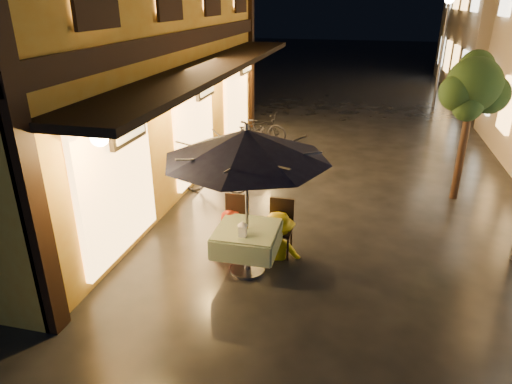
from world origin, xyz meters
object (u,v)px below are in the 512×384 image
(table_lantern, at_px, (243,228))
(patio_umbrella, at_px, (246,145))
(bicycle_0, at_px, (215,176))
(cafe_table, at_px, (247,239))
(person_orange, at_px, (228,212))
(person_yellow, at_px, (278,214))

(table_lantern, bearing_deg, patio_umbrella, 90.00)
(patio_umbrella, distance_m, bicycle_0, 3.77)
(cafe_table, height_order, patio_umbrella, patio_umbrella)
(person_orange, xyz_separation_m, bicycle_0, (-1.05, 2.47, -0.38))
(table_lantern, xyz_separation_m, bicycle_0, (-1.52, 3.22, -0.52))
(patio_umbrella, relative_size, person_orange, 1.62)
(cafe_table, height_order, table_lantern, table_lantern)
(patio_umbrella, xyz_separation_m, table_lantern, (-0.00, -0.26, -1.23))
(bicycle_0, bearing_deg, patio_umbrella, -157.55)
(bicycle_0, bearing_deg, cafe_table, -157.55)
(patio_umbrella, bearing_deg, person_yellow, 57.00)
(table_lantern, distance_m, person_yellow, 0.94)
(cafe_table, height_order, bicycle_0, bicycle_0)
(person_orange, relative_size, person_yellow, 0.99)
(cafe_table, xyz_separation_m, person_orange, (-0.47, 0.50, 0.19))
(person_orange, bearing_deg, patio_umbrella, 125.62)
(table_lantern, bearing_deg, person_yellow, 65.67)
(person_orange, distance_m, person_yellow, 0.86)
(patio_umbrella, relative_size, person_yellow, 1.60)
(cafe_table, height_order, person_yellow, person_yellow)
(patio_umbrella, xyz_separation_m, bicycle_0, (-1.52, 2.97, -1.75))
(cafe_table, xyz_separation_m, patio_umbrella, (0.00, 0.00, 1.56))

